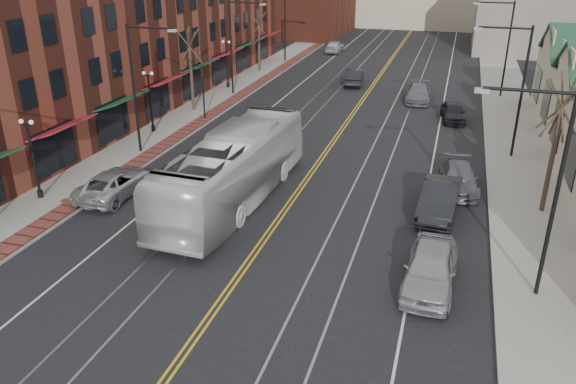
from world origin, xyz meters
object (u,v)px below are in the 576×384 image
Objects in this scene: parked_car_a at (430,268)px; transit_bus at (234,169)px; parked_car_d at (453,112)px; parked_suv at (114,183)px; parked_car_b at (439,199)px; parked_car_c at (459,178)px.

transit_bus is at bearing 155.64° from parked_car_a.
transit_bus is 21.37m from parked_car_d.
transit_bus is at bearing -170.39° from parked_suv.
transit_bus reaches higher than parked_car_b.
parked_car_b reaches higher than parked_car_c.
parked_car_a reaches higher than parked_car_c.
transit_bus is 2.84× the size of parked_car_c.
parked_car_d is (10.51, 18.58, -1.15)m from transit_bus.
parked_car_c is 13.53m from parked_car_d.
parked_car_a is at bearing 165.78° from parked_suv.
parked_car_a reaches higher than parked_car_b.
parked_car_a reaches higher than parked_car_d.
parked_suv is 1.23× the size of parked_car_d.
parked_car_a reaches higher than parked_suv.
parked_car_d is (16.97, 19.73, 0.00)m from parked_suv.
parked_car_c is at bearing -152.86° from transit_bus.
transit_bus reaches higher than parked_suv.
parked_suv is 17.29m from parked_car_a.
transit_bus is at bearing -167.62° from parked_car_b.
parked_suv is at bearing 168.87° from parked_car_a.
parked_car_c is (0.88, 10.32, -0.14)m from parked_car_a.
parked_car_d is (0.17, 23.83, -0.12)m from parked_car_a.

